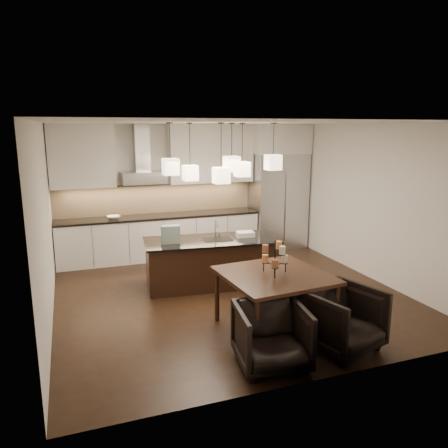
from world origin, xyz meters
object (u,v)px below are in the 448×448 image
object	(u,v)px
armchair_left	(271,336)
armchair_right	(342,319)
refrigerator	(278,201)
island_body	(212,263)
dining_table	(274,302)

from	to	relation	value
armchair_left	armchair_right	bearing A→B (deg)	12.54
armchair_left	armchair_right	size ratio (longest dim) A/B	0.93
armchair_right	refrigerator	bearing A→B (deg)	57.35
island_body	armchair_right	xyz separation A→B (m)	(0.81, -2.73, 0.00)
armchair_right	island_body	bearing A→B (deg)	90.93
island_body	armchair_left	distance (m)	2.82
armchair_right	armchair_left	bearing A→B (deg)	169.09
armchair_left	island_body	bearing A→B (deg)	93.83
dining_table	refrigerator	bearing A→B (deg)	58.10
refrigerator	island_body	size ratio (longest dim) A/B	0.96
dining_table	armchair_right	world-z (taller)	dining_table
island_body	armchair_left	bearing A→B (deg)	-87.93
island_body	dining_table	world-z (taller)	dining_table
armchair_left	armchair_right	xyz separation A→B (m)	(1.01, 0.08, 0.03)
refrigerator	island_body	xyz separation A→B (m)	(-2.22, -1.87, -0.68)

